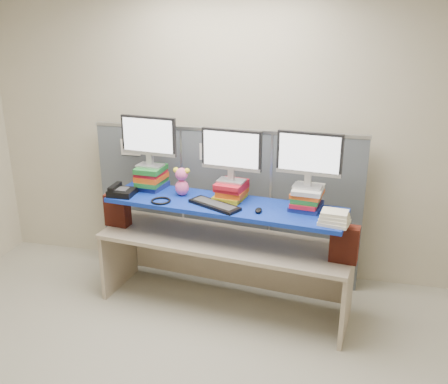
% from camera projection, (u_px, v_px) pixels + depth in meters
% --- Properties ---
extents(room, '(5.00, 4.00, 2.80)m').
position_uv_depth(room, '(161.00, 212.00, 3.01)').
color(room, beige).
rests_on(room, ground).
extents(cubicle_partition, '(2.60, 0.06, 1.53)m').
position_uv_depth(cubicle_partition, '(226.00, 205.00, 4.85)').
color(cubicle_partition, '#4A5157').
rests_on(cubicle_partition, ground).
extents(desk, '(2.27, 0.92, 0.67)m').
position_uv_depth(desk, '(224.00, 253.00, 4.40)').
color(desk, tan).
rests_on(desk, ground).
extents(brick_pier_left, '(0.23, 0.15, 0.30)m').
position_uv_depth(brick_pier_left, '(118.00, 210.00, 4.59)').
color(brick_pier_left, maroon).
rests_on(brick_pier_left, desk).
extents(brick_pier_right, '(0.23, 0.15, 0.30)m').
position_uv_depth(brick_pier_right, '(344.00, 244.00, 3.92)').
color(brick_pier_right, maroon).
rests_on(brick_pier_right, desk).
extents(blue_board, '(2.10, 0.77, 0.04)m').
position_uv_depth(blue_board, '(224.00, 205.00, 4.24)').
color(blue_board, '#0B1D93').
rests_on(blue_board, brick_pier_left).
extents(book_stack_left, '(0.26, 0.32, 0.21)m').
position_uv_depth(book_stack_left, '(151.00, 177.00, 4.56)').
color(book_stack_left, navy).
rests_on(book_stack_left, blue_board).
extents(book_stack_center, '(0.29, 0.31, 0.16)m').
position_uv_depth(book_stack_center, '(231.00, 190.00, 4.30)').
color(book_stack_center, gold).
rests_on(book_stack_center, blue_board).
extents(book_stack_right, '(0.29, 0.33, 0.19)m').
position_uv_depth(book_stack_right, '(307.00, 198.00, 4.09)').
color(book_stack_right, navy).
rests_on(book_stack_right, blue_board).
extents(monitor_left, '(0.53, 0.18, 0.46)m').
position_uv_depth(monitor_left, '(149.00, 138.00, 4.43)').
color(monitor_left, '#AFAEB4').
rests_on(monitor_left, book_stack_left).
extents(monitor_center, '(0.53, 0.18, 0.46)m').
position_uv_depth(monitor_center, '(231.00, 152.00, 4.19)').
color(monitor_center, '#AFAEB4').
rests_on(monitor_center, book_stack_center).
extents(monitor_right, '(0.53, 0.18, 0.46)m').
position_uv_depth(monitor_right, '(309.00, 157.00, 3.97)').
color(monitor_right, '#AFAEB4').
rests_on(monitor_right, book_stack_right).
extents(keyboard, '(0.48, 0.36, 0.03)m').
position_uv_depth(keyboard, '(215.00, 205.00, 4.16)').
color(keyboard, black).
rests_on(keyboard, blue_board).
extents(mouse, '(0.09, 0.11, 0.03)m').
position_uv_depth(mouse, '(258.00, 210.00, 4.04)').
color(mouse, black).
rests_on(mouse, blue_board).
extents(desk_phone, '(0.22, 0.20, 0.09)m').
position_uv_depth(desk_phone, '(121.00, 191.00, 4.41)').
color(desk_phone, black).
rests_on(desk_phone, blue_board).
extents(headset, '(0.21, 0.21, 0.02)m').
position_uv_depth(headset, '(161.00, 201.00, 4.26)').
color(headset, black).
rests_on(headset, blue_board).
extents(plush_toy, '(0.15, 0.11, 0.25)m').
position_uv_depth(plush_toy, '(182.00, 181.00, 4.38)').
color(plush_toy, '#F05B9C').
rests_on(plush_toy, blue_board).
extents(binder_stack, '(0.25, 0.22, 0.11)m').
position_uv_depth(binder_stack, '(334.00, 218.00, 3.80)').
color(binder_stack, '#F1EBCD').
rests_on(binder_stack, blue_board).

